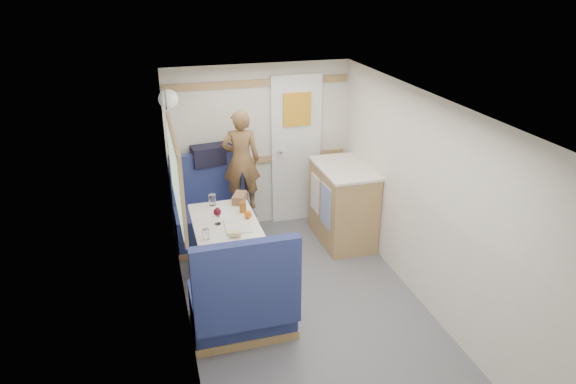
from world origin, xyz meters
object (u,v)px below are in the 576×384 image
object	(u,v)px
dinette_table	(225,234)
salt_grinder	(217,211)
cheese_block	(235,234)
duffel_bag	(212,155)
tray	(238,225)
orange_fruit	(248,214)
wine_glass	(217,213)
tumbler_left	(206,234)
bench_far	(214,220)
bench_near	(243,307)
tumbler_mid	(212,200)
galley_counter	(343,203)
beer_glass	(243,207)
person	(241,160)
bread_loaf	(240,198)
pepper_grinder	(218,212)
dome_light	(168,99)

from	to	relation	value
dinette_table	salt_grinder	bearing A→B (deg)	108.92
cheese_block	duffel_bag	bearing A→B (deg)	89.35
tray	orange_fruit	distance (m)	0.17
dinette_table	wine_glass	xyz separation A→B (m)	(-0.08, -0.07, 0.28)
tray	tumbler_left	bearing A→B (deg)	-152.27
bench_far	orange_fruit	distance (m)	1.06
bench_near	tumbler_mid	distance (m)	1.33
galley_counter	salt_grinder	bearing A→B (deg)	-164.72
cheese_block	galley_counter	bearing A→B (deg)	32.89
beer_glass	person	bearing A→B (deg)	79.43
tray	cheese_block	distance (m)	0.22
beer_glass	salt_grinder	world-z (taller)	beer_glass
galley_counter	tray	bearing A→B (deg)	-152.17
dinette_table	galley_counter	world-z (taller)	galley_counter
cheese_block	tray	bearing A→B (deg)	72.11
galley_counter	orange_fruit	bearing A→B (deg)	-153.95
bread_loaf	bench_far	bearing A→B (deg)	114.69
salt_grinder	pepper_grinder	bearing A→B (deg)	-94.64
dome_light	pepper_grinder	xyz separation A→B (m)	(0.34, -0.76, -0.98)
bench_near	orange_fruit	distance (m)	0.96
galley_counter	tray	distance (m)	1.56
tumbler_left	tumbler_mid	size ratio (longest dim) A/B	0.85
bench_near	beer_glass	xyz separation A→B (m)	(0.21, 0.99, 0.47)
cheese_block	pepper_grinder	world-z (taller)	pepper_grinder
salt_grinder	dinette_table	bearing A→B (deg)	-71.08
bench_far	dome_light	distance (m)	1.50
tumbler_mid	bread_loaf	size ratio (longest dim) A/B	0.55
beer_glass	orange_fruit	bearing A→B (deg)	-84.96
bench_far	orange_fruit	xyz separation A→B (m)	(0.23, -0.92, 0.48)
wine_glass	tumbler_mid	distance (m)	0.45
wine_glass	beer_glass	bearing A→B (deg)	34.59
dinette_table	bench_far	world-z (taller)	bench_far
cheese_block	tumbler_left	bearing A→B (deg)	172.97
galley_counter	beer_glass	size ratio (longest dim) A/B	8.45
pepper_grinder	salt_grinder	distance (m)	0.05
dinette_table	salt_grinder	size ratio (longest dim) A/B	11.30
dome_light	orange_fruit	bearing A→B (deg)	-55.87
bench_near	tumbler_left	bearing A→B (deg)	113.29
tumbler_left	galley_counter	bearing A→B (deg)	27.81
galley_counter	bread_loaf	distance (m)	1.29
bench_far	tumbler_left	distance (m)	1.32
orange_fruit	wine_glass	bearing A→B (deg)	-177.14
bread_loaf	person	bearing A→B (deg)	75.55
dinette_table	cheese_block	xyz separation A→B (m)	(0.04, -0.38, 0.19)
person	orange_fruit	bearing A→B (deg)	92.84
duffel_bag	wine_glass	bearing A→B (deg)	-104.04
galley_counter	duffel_bag	size ratio (longest dim) A/B	1.99
bench_far	pepper_grinder	distance (m)	0.90
person	cheese_block	bearing A→B (deg)	86.01
dome_light	galley_counter	bearing A→B (deg)	-9.18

